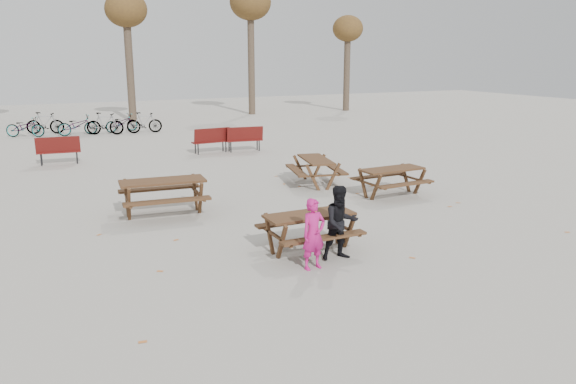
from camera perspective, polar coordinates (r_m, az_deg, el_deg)
name	(u,v)px	position (r m, az deg, el deg)	size (l,w,h in m)	color
ground	(309,250)	(11.46, 2.16, -5.94)	(80.00, 80.00, 0.00)	gray
main_picnic_table	(309,223)	(11.28, 2.19, -3.13)	(1.80, 1.45, 0.78)	#392315
food_tray	(314,214)	(11.16, 2.62, -2.21)	(0.18, 0.11, 0.04)	white
bread_roll	(314,212)	(11.15, 2.63, -2.00)	(0.14, 0.06, 0.05)	tan
soda_bottle	(315,211)	(11.12, 2.77, -1.98)	(0.07, 0.07, 0.17)	silver
child	(314,234)	(10.31, 2.62, -4.29)	(0.49, 0.32, 1.34)	#B9176D
adult	(341,223)	(10.82, 5.37, -3.14)	(0.71, 0.55, 1.46)	black
picnic_table_east	(391,182)	(15.99, 10.47, 1.00)	(1.82, 1.47, 0.79)	#392315
picnic_table_north	(163,197)	(14.17, -12.54, -0.54)	(2.05, 1.65, 0.88)	#392315
picnic_table_far	(316,171)	(17.14, 2.85, 2.10)	(1.86, 1.50, 0.80)	#392315
park_bench_row	(125,146)	(22.00, -16.27, 4.47)	(12.27, 1.03, 1.03)	maroon
bicycle_row	(84,124)	(29.85, -19.98, 6.50)	(7.35, 2.71, 1.10)	black
tree_row	(122,13)	(35.28, -16.48, 17.02)	(32.17, 3.52, 8.26)	#382B21
fallen_leaves	(280,216)	(13.81, -0.80, -2.47)	(11.00, 11.00, 0.01)	#C0682E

